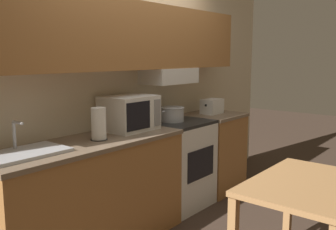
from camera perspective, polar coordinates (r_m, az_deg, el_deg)
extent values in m
plane|color=#3D2D23|center=(3.98, -6.76, -14.66)|extent=(16.00, 16.00, 0.00)
cube|color=beige|center=(3.68, -7.40, 3.99)|extent=(5.43, 0.05, 2.55)
cube|color=#A36B38|center=(3.53, -5.46, 11.83)|extent=(3.03, 0.32, 0.61)
cube|color=white|center=(3.93, 0.15, 6.00)|extent=(0.61, 0.34, 0.16)
cube|color=#A36B38|center=(3.20, -11.85, -12.25)|extent=(1.71, 0.59, 0.88)
cube|color=#75604C|center=(3.07, -12.12, -4.24)|extent=(1.73, 0.61, 0.04)
cube|color=#A36B38|center=(4.53, 6.77, -5.77)|extent=(0.64, 0.59, 0.88)
cube|color=#75604C|center=(4.44, 6.88, -0.04)|extent=(0.66, 0.61, 0.04)
cube|color=white|center=(4.02, 1.58, -7.61)|extent=(0.65, 0.58, 0.89)
cube|color=black|center=(3.91, 1.60, -1.16)|extent=(0.65, 0.58, 0.03)
cube|color=black|center=(3.83, 5.05, -7.42)|extent=(0.45, 0.01, 0.31)
cylinder|color=black|center=(3.73, 1.64, -1.49)|extent=(0.09, 0.09, 0.01)
cylinder|color=black|center=(3.96, 4.21, -0.90)|extent=(0.09, 0.09, 0.01)
cylinder|color=black|center=(3.87, -1.06, -1.10)|extent=(0.09, 0.09, 0.01)
cylinder|color=black|center=(4.09, 1.57, -0.55)|extent=(0.09, 0.09, 0.01)
cylinder|color=#B7BABF|center=(3.88, 0.66, 0.11)|extent=(0.24, 0.24, 0.15)
torus|color=#B7BABF|center=(3.87, 0.66, 1.14)|extent=(0.25, 0.25, 0.01)
cylinder|color=#B7BABF|center=(3.77, -0.68, 0.52)|extent=(0.05, 0.01, 0.01)
cylinder|color=#B7BABF|center=(3.99, 1.92, 0.98)|extent=(0.05, 0.01, 0.01)
cube|color=white|center=(3.45, -5.95, 0.33)|extent=(0.46, 0.38, 0.32)
cube|color=black|center=(3.26, -4.50, -0.14)|extent=(0.29, 0.01, 0.25)
cube|color=gray|center=(3.44, -1.62, 0.37)|extent=(0.08, 0.01, 0.25)
cube|color=white|center=(4.44, 6.72, 1.32)|extent=(0.25, 0.18, 0.17)
cube|color=black|center=(4.33, 5.77, 1.48)|extent=(0.01, 0.02, 0.02)
cube|color=black|center=(4.35, 6.10, 2.28)|extent=(0.04, 0.13, 0.01)
cube|color=black|center=(4.40, 6.53, 2.34)|extent=(0.04, 0.13, 0.01)
cube|color=black|center=(4.45, 6.94, 2.41)|extent=(0.04, 0.13, 0.01)
cube|color=black|center=(4.50, 7.34, 2.47)|extent=(0.04, 0.13, 0.01)
cube|color=#B7BABF|center=(2.77, -20.92, -5.43)|extent=(0.55, 0.36, 0.02)
cube|color=#4C4F54|center=(2.75, -20.73, -5.42)|extent=(0.47, 0.27, 0.01)
cylinder|color=#B7BABF|center=(2.86, -22.38, -2.85)|extent=(0.02, 0.02, 0.19)
cylinder|color=#B7BABF|center=(2.79, -21.91, -1.09)|extent=(0.02, 0.12, 0.02)
cylinder|color=black|center=(3.09, -10.46, -3.68)|extent=(0.14, 0.14, 0.01)
cylinder|color=white|center=(3.07, -10.53, -1.27)|extent=(0.12, 0.12, 0.26)
cube|color=#B27F4C|center=(2.75, 20.62, -9.90)|extent=(1.01, 0.69, 0.04)
cube|color=#B27F4C|center=(3.38, 17.84, -12.89)|extent=(0.06, 0.06, 0.71)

